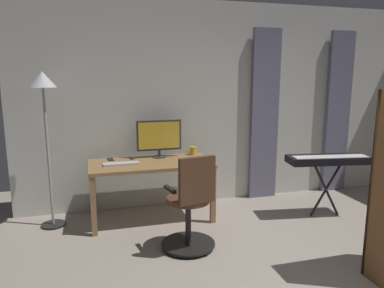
% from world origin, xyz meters
% --- Properties ---
extents(back_room_partition, '(5.88, 0.10, 2.74)m').
position_xyz_m(back_room_partition, '(0.00, -2.69, 1.37)').
color(back_room_partition, silver).
rests_on(back_room_partition, ground).
extents(curtain_left_panel, '(0.39, 0.06, 2.41)m').
position_xyz_m(curtain_left_panel, '(-1.67, -2.58, 1.20)').
color(curtain_left_panel, slate).
rests_on(curtain_left_panel, ground).
extents(curtain_right_panel, '(0.41, 0.06, 2.41)m').
position_xyz_m(curtain_right_panel, '(-0.45, -2.58, 1.20)').
color(curtain_right_panel, slate).
rests_on(curtain_right_panel, ground).
extents(desk, '(1.47, 0.72, 0.73)m').
position_xyz_m(desk, '(1.25, -2.18, 0.64)').
color(desk, olive).
rests_on(desk, ground).
extents(office_chair, '(0.56, 0.56, 1.01)m').
position_xyz_m(office_chair, '(1.00, -1.25, 0.47)').
color(office_chair, black).
rests_on(office_chair, ground).
extents(computer_monitor, '(0.58, 0.18, 0.48)m').
position_xyz_m(computer_monitor, '(1.10, -2.42, 1.00)').
color(computer_monitor, '#333338').
rests_on(computer_monitor, desk).
extents(computer_keyboard, '(0.42, 0.12, 0.02)m').
position_xyz_m(computer_keyboard, '(1.61, -2.14, 0.74)').
color(computer_keyboard, '#B7BCC1').
rests_on(computer_keyboard, desk).
extents(computer_mouse, '(0.06, 0.10, 0.04)m').
position_xyz_m(computer_mouse, '(1.45, -2.42, 0.74)').
color(computer_mouse, '#333338').
rests_on(computer_mouse, desk).
extents(cell_phone_by_monitor, '(0.08, 0.15, 0.01)m').
position_xyz_m(cell_phone_by_monitor, '(1.72, -2.43, 0.73)').
color(cell_phone_by_monitor, black).
rests_on(cell_phone_by_monitor, desk).
extents(mug_tea, '(0.13, 0.09, 0.11)m').
position_xyz_m(mug_tea, '(0.64, -2.45, 0.78)').
color(mug_tea, gold).
rests_on(mug_tea, desk).
extents(piano_keyboard, '(1.05, 0.47, 0.79)m').
position_xyz_m(piano_keyboard, '(-0.90, -1.68, 0.72)').
color(piano_keyboard, black).
rests_on(piano_keyboard, ground).
extents(floor_lamp, '(0.30, 0.30, 1.81)m').
position_xyz_m(floor_lamp, '(2.43, -2.27, 1.48)').
color(floor_lamp, black).
rests_on(floor_lamp, ground).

